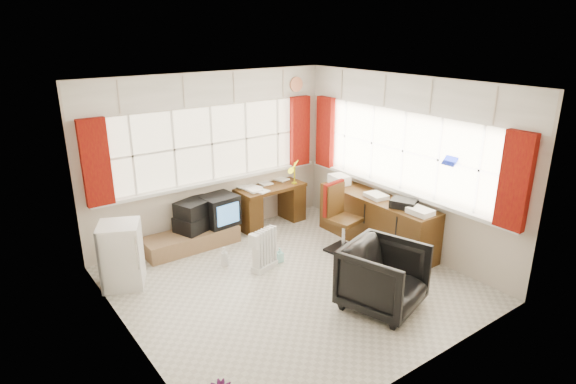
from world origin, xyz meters
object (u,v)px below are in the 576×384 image
desk_lamp (294,168)px  task_chair (338,215)px  credenza (376,220)px  mini_fridge (122,255)px  crt_tv (219,210)px  radiator (265,253)px  desk (270,203)px  office_chair (383,277)px  tv_bench (191,240)px

desk_lamp → task_chair: 1.31m
credenza → mini_fridge: credenza is taller
task_chair → crt_tv: 1.80m
radiator → credenza: (1.77, -0.33, 0.15)m
mini_fridge → desk: bearing=12.1°
task_chair → office_chair: bearing=-113.0°
tv_bench → crt_tv: crt_tv is taller
desk → tv_bench: size_ratio=0.84×
crt_tv → mini_fridge: mini_fridge is taller
tv_bench → crt_tv: size_ratio=2.57×
task_chair → tv_bench: (-1.72, 1.30, -0.41)m
desk → office_chair: 2.87m
task_chair → tv_bench: bearing=142.9°
desk_lamp → crt_tv: desk_lamp is taller
mini_fridge → task_chair: bearing=-16.0°
desk_lamp → task_chair: desk_lamp is taller
radiator → task_chair: bearing=-5.3°
task_chair → credenza: 0.62m
mini_fridge → radiator: bearing=-23.1°
task_chair → mini_fridge: 2.99m
desk_lamp → office_chair: bearing=-105.6°
office_chair → task_chair: bearing=50.1°
tv_bench → credenza: bearing=-33.7°
desk_lamp → mini_fridge: size_ratio=0.47×
task_chair → desk_lamp: bearing=83.8°
desk → credenza: credenza is taller
tv_bench → crt_tv: bearing=2.3°
task_chair → desk: bearing=100.8°
radiator → crt_tv: size_ratio=1.05×
credenza → radiator: bearing=169.4°
tv_bench → desk_lamp: bearing=-2.0°
office_chair → radiator: (-0.59, 1.58, -0.15)m
crt_tv → mini_fridge: (-1.65, -0.50, -0.06)m
desk → credenza: bearing=-62.8°
desk → office_chair: size_ratio=1.37×
desk_lamp → task_chair: size_ratio=0.38×
desk → radiator: (-0.94, -1.27, -0.13)m
desk_lamp → tv_bench: desk_lamp is taller
radiator → tv_bench: size_ratio=0.41×
mini_fridge → desk_lamp: bearing=7.9°
radiator → tv_bench: radiator is taller
task_chair → radiator: size_ratio=1.77×
mini_fridge → tv_bench: bearing=22.6°
office_chair → mini_fridge: (-2.25, 2.29, 0.03)m
desk → radiator: 1.59m
desk_lamp → credenza: (0.42, -1.46, -0.54)m
tv_bench → mini_fridge: 1.28m
desk_lamp → credenza: 1.61m
radiator → crt_tv: bearing=90.7°
task_chair → mini_fridge: task_chair is taller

